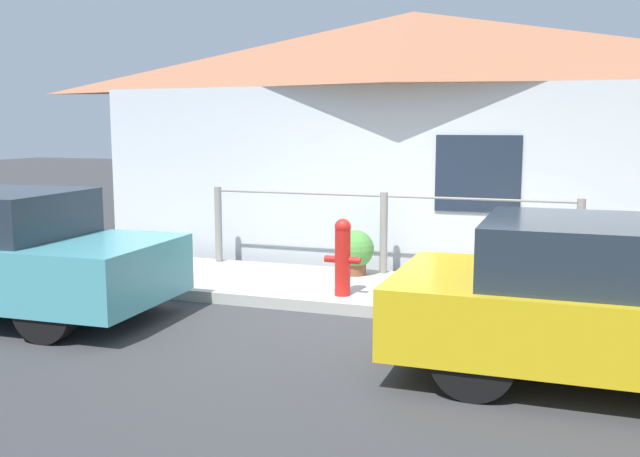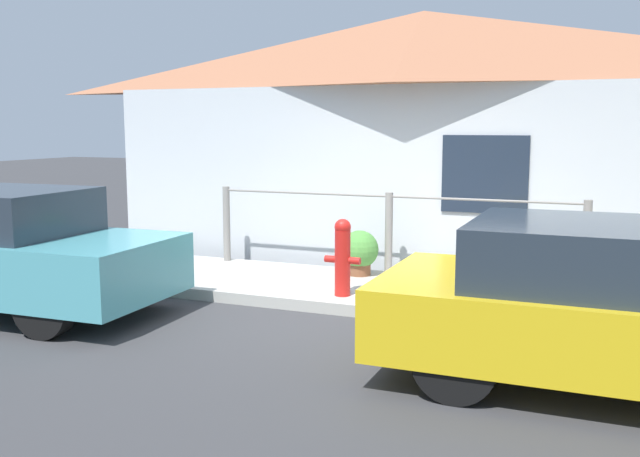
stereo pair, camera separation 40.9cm
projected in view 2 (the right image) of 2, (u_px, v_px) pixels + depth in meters
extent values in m
plane|color=#38383A|center=(341.00, 316.00, 7.73)|extent=(60.00, 60.00, 0.00)
cube|color=#B2AFA8|center=(369.00, 291.00, 8.58)|extent=(24.00, 1.88, 0.13)
cube|color=silver|center=(401.00, 181.00, 9.64)|extent=(8.98, 0.12, 2.59)
cube|color=#1E2838|center=(485.00, 174.00, 9.13)|extent=(1.10, 0.04, 1.00)
pyramid|color=#A36647|center=(423.00, 50.00, 10.33)|extent=(9.38, 2.20, 1.09)
cylinder|color=gray|center=(227.00, 224.00, 10.12)|extent=(0.10, 0.10, 1.06)
cylinder|color=gray|center=(389.00, 233.00, 9.22)|extent=(0.10, 0.10, 1.06)
cylinder|color=gray|center=(586.00, 245.00, 8.32)|extent=(0.10, 0.10, 1.06)
cylinder|color=gray|center=(389.00, 196.00, 9.15)|extent=(4.80, 0.03, 0.03)
cylinder|color=black|center=(131.00, 277.00, 8.19)|extent=(0.65, 0.22, 0.65)
cylinder|color=black|center=(44.00, 306.00, 6.88)|extent=(0.65, 0.22, 0.65)
cube|color=gold|center=(635.00, 325.00, 5.49)|extent=(3.97, 1.78, 0.58)
cube|color=#232D38|center=(617.00, 255.00, 5.47)|extent=(2.18, 1.56, 0.49)
cylinder|color=black|center=(489.00, 311.00, 6.68)|extent=(0.64, 0.20, 0.64)
cylinder|color=black|center=(456.00, 360.00, 5.29)|extent=(0.64, 0.20, 0.64)
cylinder|color=red|center=(343.00, 263.00, 8.05)|extent=(0.18, 0.18, 0.75)
sphere|color=red|center=(343.00, 227.00, 7.99)|extent=(0.19, 0.19, 0.19)
cylinder|color=red|center=(332.00, 259.00, 8.09)|extent=(0.16, 0.08, 0.08)
cylinder|color=red|center=(353.00, 261.00, 7.99)|extent=(0.16, 0.08, 0.08)
cylinder|color=brown|center=(359.00, 269.00, 9.20)|extent=(0.29, 0.29, 0.15)
sphere|color=#4C8E3D|center=(360.00, 249.00, 9.16)|extent=(0.49, 0.49, 0.49)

